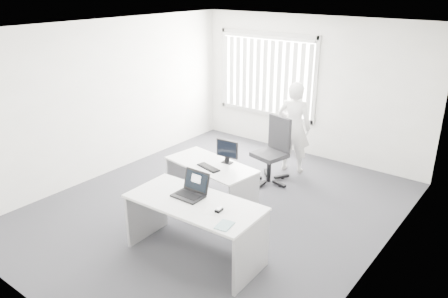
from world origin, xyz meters
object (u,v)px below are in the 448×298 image
Objects in this scene: laptop at (188,186)px; monitor at (227,152)px; office_chair at (271,162)px; person at (294,127)px; desk_far at (211,175)px; desk_near at (195,217)px.

laptop is 1.03× the size of monitor.
laptop is at bearing -69.91° from office_chair.
person reaches higher than office_chair.
desk_far is at bearing 116.32° from laptop.
desk_far is 4.14× the size of monitor.
monitor reaches higher than desk_far.
desk_far is 4.00× the size of laptop.
office_chair reaches higher than desk_far.
person is (-0.37, 3.22, 0.28)m from desk_near.
office_chair is 2.63m from laptop.
laptop is (0.63, -1.24, 0.47)m from desk_far.
office_chair is 0.68× the size of person.
office_chair is 0.81m from person.
office_chair is (-0.44, 2.58, -0.21)m from desk_near.
desk_far is 1.46m from laptop.
desk_near is 1.61m from monitor.
desk_far is 0.92× the size of person.
desk_far is 1.34× the size of office_chair.
desk_near is 1.49m from desk_far.
person is 4.50× the size of monitor.
desk_far is 0.46m from monitor.
person reaches higher than monitor.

